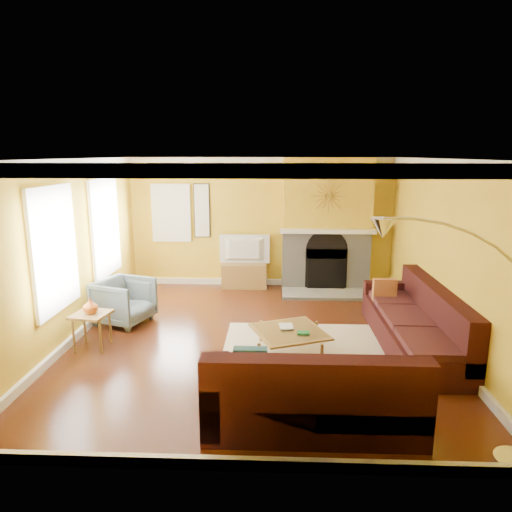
{
  "coord_description": "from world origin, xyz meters",
  "views": [
    {
      "loc": [
        0.28,
        -6.53,
        2.77
      ],
      "look_at": [
        -0.0,
        0.4,
        1.21
      ],
      "focal_mm": 32.0,
      "sensor_mm": 36.0,
      "label": 1
    }
  ],
  "objects_px": {
    "arc_lamp": "(459,349)",
    "media_console": "(244,276)",
    "armchair": "(124,301)",
    "coffee_table": "(289,342)",
    "sectional_sofa": "(340,330)",
    "side_table": "(92,331)"
  },
  "relations": [
    {
      "from": "media_console",
      "to": "armchair",
      "type": "height_order",
      "value": "armchair"
    },
    {
      "from": "sectional_sofa",
      "to": "media_console",
      "type": "xyz_separation_m",
      "value": [
        -1.52,
        3.49,
        -0.19
      ]
    },
    {
      "from": "coffee_table",
      "to": "media_console",
      "type": "bearing_deg",
      "value": 104.56
    },
    {
      "from": "coffee_table",
      "to": "armchair",
      "type": "bearing_deg",
      "value": 157.38
    },
    {
      "from": "sectional_sofa",
      "to": "armchair",
      "type": "relative_size",
      "value": 4.77
    },
    {
      "from": "coffee_table",
      "to": "arc_lamp",
      "type": "height_order",
      "value": "arc_lamp"
    },
    {
      "from": "sectional_sofa",
      "to": "side_table",
      "type": "bearing_deg",
      "value": 174.99
    },
    {
      "from": "arc_lamp",
      "to": "coffee_table",
      "type": "bearing_deg",
      "value": 121.44
    },
    {
      "from": "coffee_table",
      "to": "media_console",
      "type": "xyz_separation_m",
      "value": [
        -0.85,
        3.28,
        0.08
      ]
    },
    {
      "from": "media_console",
      "to": "arc_lamp",
      "type": "xyz_separation_m",
      "value": [
        2.24,
        -5.55,
        0.87
      ]
    },
    {
      "from": "media_console",
      "to": "armchair",
      "type": "relative_size",
      "value": 1.13
    },
    {
      "from": "coffee_table",
      "to": "media_console",
      "type": "relative_size",
      "value": 0.98
    },
    {
      "from": "side_table",
      "to": "arc_lamp",
      "type": "relative_size",
      "value": 0.24
    },
    {
      "from": "side_table",
      "to": "armchair",
      "type": "bearing_deg",
      "value": 82.3
    },
    {
      "from": "arc_lamp",
      "to": "media_console",
      "type": "bearing_deg",
      "value": 111.96
    },
    {
      "from": "armchair",
      "to": "sectional_sofa",
      "type": "bearing_deg",
      "value": -91.7
    },
    {
      "from": "sectional_sofa",
      "to": "arc_lamp",
      "type": "xyz_separation_m",
      "value": [
        0.72,
        -2.07,
        0.67
      ]
    },
    {
      "from": "arc_lamp",
      "to": "armchair",
      "type": "bearing_deg",
      "value": 140.35
    },
    {
      "from": "sectional_sofa",
      "to": "arc_lamp",
      "type": "distance_m",
      "value": 2.29
    },
    {
      "from": "side_table",
      "to": "arc_lamp",
      "type": "height_order",
      "value": "arc_lamp"
    },
    {
      "from": "armchair",
      "to": "media_console",
      "type": "bearing_deg",
      "value": -20.99
    },
    {
      "from": "armchair",
      "to": "side_table",
      "type": "distance_m",
      "value": 1.04
    }
  ]
}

